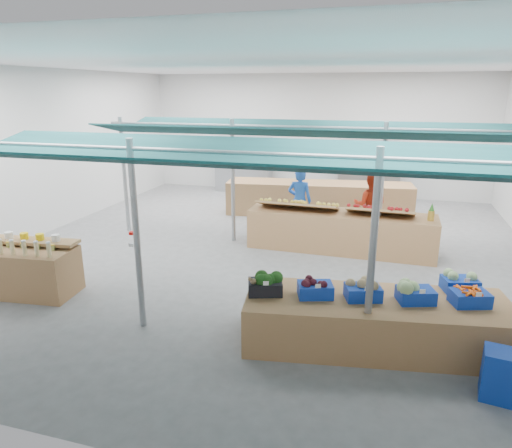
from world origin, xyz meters
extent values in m
plane|color=slate|center=(0.00, 0.00, 0.00)|extent=(13.00, 13.00, 0.00)
plane|color=silver|center=(0.00, 0.00, 4.20)|extent=(13.00, 13.00, 0.00)
plane|color=silver|center=(0.00, 6.50, 2.10)|extent=(12.00, 0.00, 12.00)
plane|color=silver|center=(-6.00, 0.00, 2.10)|extent=(0.00, 13.00, 13.00)
cylinder|color=gray|center=(-4.00, 0.50, 1.50)|extent=(0.10, 0.10, 3.00)
cylinder|color=gray|center=(-1.00, -4.00, 1.50)|extent=(0.10, 0.10, 3.00)
cylinder|color=gray|center=(-1.00, 0.50, 1.50)|extent=(0.10, 0.10, 3.00)
cylinder|color=gray|center=(2.50, -4.00, 1.50)|extent=(0.10, 0.10, 3.00)
cylinder|color=gray|center=(2.50, 0.50, 1.50)|extent=(0.10, 0.10, 3.00)
cylinder|color=gray|center=(0.75, -4.00, 2.85)|extent=(10.00, 0.06, 0.06)
cylinder|color=gray|center=(0.75, 0.50, 2.85)|extent=(10.00, 0.06, 0.06)
cube|color=#0A282C|center=(0.75, -4.65, 2.78)|extent=(9.50, 1.28, 0.30)
cube|color=#0A282C|center=(0.75, -3.35, 2.78)|extent=(9.50, 1.28, 0.30)
cube|color=#0A282C|center=(0.75, -0.15, 2.78)|extent=(9.50, 1.28, 0.30)
cube|color=#0A282C|center=(0.75, 1.15, 2.78)|extent=(9.50, 1.28, 0.30)
cube|color=#B23F33|center=(-2.50, 6.00, 1.00)|extent=(2.00, 0.50, 2.00)
cube|color=#B23F33|center=(2.00, 6.00, 1.00)|extent=(2.00, 0.50, 2.00)
cube|color=olive|center=(-3.74, -3.52, 0.43)|extent=(2.02, 1.07, 0.86)
cube|color=#997247|center=(-3.77, -3.25, 0.94)|extent=(1.97, 0.59, 0.06)
cube|color=olive|center=(2.61, -3.56, 0.37)|extent=(3.96, 1.85, 0.74)
cube|color=olive|center=(1.65, 0.53, 0.46)|extent=(4.31, 1.09, 0.92)
cube|color=olive|center=(0.65, 3.55, 0.49)|extent=(5.58, 1.81, 0.99)
cube|color=#0F33A3|center=(4.19, -4.40, 0.32)|extent=(0.59, 0.45, 0.64)
imported|color=blue|center=(0.45, 1.63, 0.86)|extent=(0.63, 0.42, 1.72)
imported|color=#AA2B14|center=(2.25, 1.63, 0.86)|extent=(0.84, 0.66, 1.72)
cube|color=black|center=(0.99, -3.81, 0.84)|extent=(0.58, 0.49, 0.20)
cube|color=white|center=(1.06, -4.02, 1.00)|extent=(0.08, 0.03, 0.06)
cube|color=#0F33A3|center=(1.72, -3.70, 0.84)|extent=(0.58, 0.49, 0.20)
cube|color=white|center=(1.79, -3.91, 1.00)|extent=(0.08, 0.03, 0.06)
cube|color=#0F33A3|center=(2.40, -3.59, 0.84)|extent=(0.58, 0.49, 0.20)
cube|color=white|center=(2.47, -3.80, 1.00)|extent=(0.08, 0.03, 0.06)
cube|color=#0F33A3|center=(3.13, -3.47, 0.84)|extent=(0.58, 0.49, 0.20)
cube|color=white|center=(3.20, -3.68, 1.00)|extent=(0.08, 0.03, 0.06)
cube|color=#0F33A3|center=(3.86, -3.36, 0.84)|extent=(0.58, 0.49, 0.20)
cube|color=white|center=(3.93, -3.57, 1.00)|extent=(0.08, 0.03, 0.06)
sphere|color=brown|center=(0.85, -3.96, 0.98)|extent=(0.09, 0.09, 0.09)
sphere|color=brown|center=(0.80, -3.98, 1.02)|extent=(0.06, 0.06, 0.06)
cylinder|color=red|center=(-1.88, -2.73, 1.10)|extent=(0.12, 0.12, 0.05)
cube|color=white|center=(-1.88, -2.79, 0.88)|extent=(0.10, 0.01, 0.07)
cube|color=#997247|center=(0.62, 0.44, 1.04)|extent=(1.92, 0.74, 0.26)
cube|color=#997247|center=(2.51, 0.41, 1.04)|extent=(1.52, 0.73, 0.26)
cylinder|color=#8C6019|center=(3.59, 0.39, 1.03)|extent=(0.14, 0.14, 0.22)
cone|color=#26661E|center=(3.59, 0.39, 1.22)|extent=(0.12, 0.12, 0.18)
cube|color=#0F33A3|center=(3.79, -2.89, 0.84)|extent=(0.57, 0.47, 0.20)
cube|color=white|center=(3.85, -3.10, 1.00)|extent=(0.08, 0.03, 0.06)
camera|label=1|loc=(2.61, -9.84, 3.68)|focal=32.00mm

